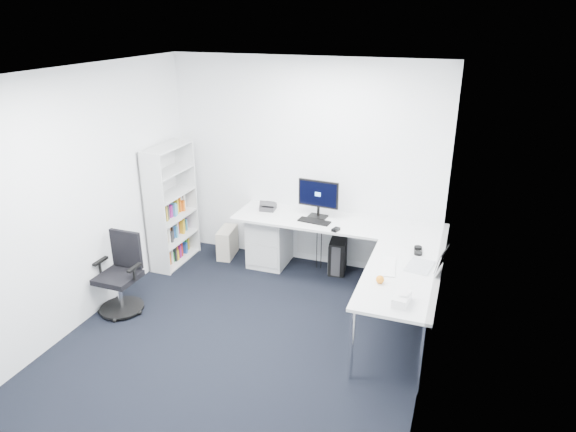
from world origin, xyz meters
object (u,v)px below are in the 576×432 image
(bookshelf, at_px, (171,206))
(task_chair, at_px, (118,275))
(l_desk, at_px, (329,261))
(monitor, at_px, (318,199))
(laptop, at_px, (421,256))

(bookshelf, height_order, task_chair, bookshelf)
(l_desk, bearing_deg, monitor, 124.06)
(bookshelf, relative_size, task_chair, 1.77)
(bookshelf, bearing_deg, task_chair, -86.23)
(l_desk, relative_size, laptop, 7.56)
(bookshelf, xyz_separation_m, monitor, (1.90, 0.35, 0.21))
(l_desk, xyz_separation_m, monitor, (-0.27, 0.40, 0.63))
(task_chair, xyz_separation_m, monitor, (1.82, 1.67, 0.56))
(bookshelf, height_order, monitor, bookshelf)
(task_chair, bearing_deg, monitor, 43.21)
(task_chair, relative_size, monitor, 1.75)
(bookshelf, distance_m, task_chair, 1.37)
(bookshelf, xyz_separation_m, task_chair, (0.09, -1.32, -0.35))
(l_desk, height_order, task_chair, task_chair)
(bookshelf, height_order, laptop, bookshelf)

